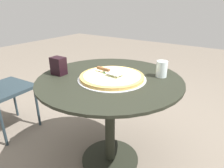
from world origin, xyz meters
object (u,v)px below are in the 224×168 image
Objects in this scene: patio_table at (110,99)px; drinking_cup at (162,69)px; napkin_dispenser at (58,66)px; pizza_on_tray at (112,77)px; pizza_server at (109,71)px.

drinking_cup is at bearing -141.88° from patio_table.
pizza_on_tray is at bearing 20.36° from napkin_dispenser.
pizza_server is (0.00, 0.01, 0.21)m from patio_table.
patio_table is 7.99× the size of napkin_dispenser.
patio_table is at bearing -119.47° from pizza_server.
drinking_cup is (-0.25, -0.23, 0.04)m from pizza_on_tray.
napkin_dispenser reaches higher than pizza_on_tray.
pizza_on_tray is 0.39m from napkin_dispenser.
pizza_server reaches higher than pizza_on_tray.
patio_table is at bearing 23.07° from napkin_dispenser.
napkin_dispenser is (0.34, 0.15, 0.23)m from patio_table.
pizza_on_tray is 4.17× the size of drinking_cup.
pizza_on_tray is 0.05m from pizza_server.
patio_table is at bearing -20.86° from pizza_on_tray.
drinking_cup is 0.89× the size of napkin_dispenser.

